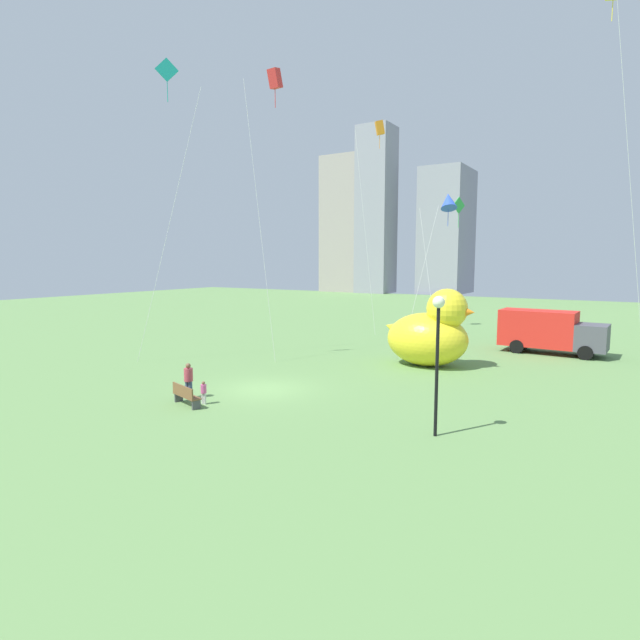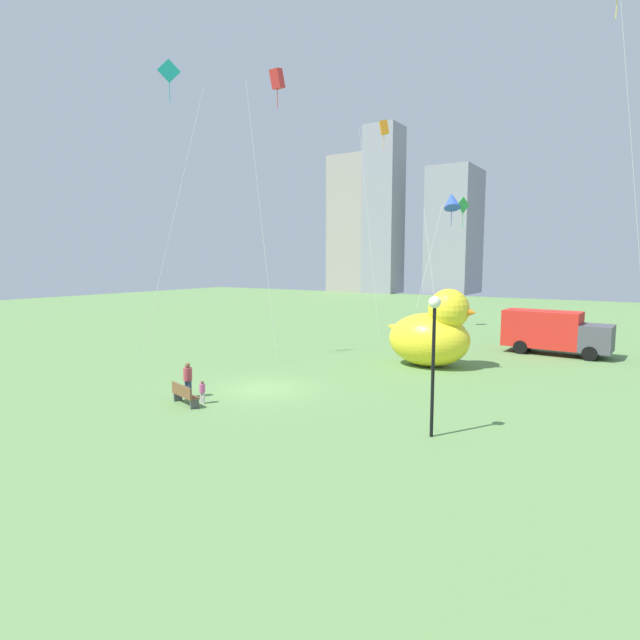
{
  "view_description": "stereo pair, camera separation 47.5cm",
  "coord_description": "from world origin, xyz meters",
  "px_view_note": "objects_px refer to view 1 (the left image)",
  "views": [
    {
      "loc": [
        14.8,
        -18.85,
        6.13
      ],
      "look_at": [
        1.44,
        2.8,
        3.17
      ],
      "focal_mm": 28.45,
      "sensor_mm": 36.0,
      "label": 1
    },
    {
      "loc": [
        15.2,
        -18.59,
        6.13
      ],
      "look_at": [
        1.44,
        2.8,
        3.17
      ],
      "focal_mm": 28.45,
      "sensor_mm": 36.0,
      "label": 2
    }
  ],
  "objects_px": {
    "person_adult": "(189,379)",
    "person_child": "(204,392)",
    "park_bench": "(185,395)",
    "lamppost": "(438,335)",
    "box_truck": "(549,332)",
    "kite_red": "(275,81)",
    "kite_blue": "(448,201)",
    "kite_green": "(456,211)",
    "kite_orange": "(380,130)",
    "giant_inflatable_duck": "(430,333)",
    "kite_teal": "(167,91)"
  },
  "relations": [
    {
      "from": "park_bench",
      "to": "lamppost",
      "type": "distance_m",
      "value": 10.95
    },
    {
      "from": "kite_teal",
      "to": "person_adult",
      "type": "bearing_deg",
      "value": -38.45
    },
    {
      "from": "kite_blue",
      "to": "kite_green",
      "type": "distance_m",
      "value": 4.88
    },
    {
      "from": "person_child",
      "to": "kite_blue",
      "type": "height_order",
      "value": "kite_blue"
    },
    {
      "from": "giant_inflatable_duck",
      "to": "kite_red",
      "type": "xyz_separation_m",
      "value": [
        -9.41,
        -2.3,
        15.08
      ]
    },
    {
      "from": "giant_inflatable_duck",
      "to": "lamppost",
      "type": "height_order",
      "value": "lamppost"
    },
    {
      "from": "box_truck",
      "to": "kite_red",
      "type": "relative_size",
      "value": 0.37
    },
    {
      "from": "person_adult",
      "to": "park_bench",
      "type": "bearing_deg",
      "value": -50.59
    },
    {
      "from": "kite_teal",
      "to": "kite_orange",
      "type": "bearing_deg",
      "value": 78.04
    },
    {
      "from": "giant_inflatable_duck",
      "to": "kite_blue",
      "type": "relative_size",
      "value": 0.51
    },
    {
      "from": "park_bench",
      "to": "box_truck",
      "type": "xyz_separation_m",
      "value": [
        11.4,
        21.45,
        0.98
      ]
    },
    {
      "from": "lamppost",
      "to": "kite_red",
      "type": "height_order",
      "value": "kite_red"
    },
    {
      "from": "kite_blue",
      "to": "person_adult",
      "type": "bearing_deg",
      "value": -106.95
    },
    {
      "from": "kite_blue",
      "to": "kite_orange",
      "type": "xyz_separation_m",
      "value": [
        -7.75,
        5.38,
        6.85
      ]
    },
    {
      "from": "person_child",
      "to": "giant_inflatable_duck",
      "type": "xyz_separation_m",
      "value": [
        5.53,
        12.87,
        1.39
      ]
    },
    {
      "from": "kite_green",
      "to": "kite_orange",
      "type": "bearing_deg",
      "value": 175.1
    },
    {
      "from": "person_child",
      "to": "kite_green",
      "type": "bearing_deg",
      "value": 81.56
    },
    {
      "from": "person_child",
      "to": "kite_red",
      "type": "height_order",
      "value": "kite_red"
    },
    {
      "from": "person_child",
      "to": "kite_orange",
      "type": "distance_m",
      "value": 29.62
    },
    {
      "from": "giant_inflatable_duck",
      "to": "person_child",
      "type": "bearing_deg",
      "value": -113.24
    },
    {
      "from": "lamppost",
      "to": "kite_orange",
      "type": "relative_size",
      "value": 0.28
    },
    {
      "from": "kite_green",
      "to": "lamppost",
      "type": "bearing_deg",
      "value": -74.35
    },
    {
      "from": "kite_blue",
      "to": "lamppost",
      "type": "bearing_deg",
      "value": -72.99
    },
    {
      "from": "giant_inflatable_duck",
      "to": "box_truck",
      "type": "distance_m",
      "value": 9.65
    },
    {
      "from": "kite_green",
      "to": "kite_orange",
      "type": "xyz_separation_m",
      "value": [
        -6.86,
        0.59,
        7.1
      ]
    },
    {
      "from": "kite_green",
      "to": "box_truck",
      "type": "bearing_deg",
      "value": -21.65
    },
    {
      "from": "person_adult",
      "to": "person_child",
      "type": "bearing_deg",
      "value": -15.72
    },
    {
      "from": "park_bench",
      "to": "person_child",
      "type": "bearing_deg",
      "value": 49.83
    },
    {
      "from": "box_truck",
      "to": "kite_blue",
      "type": "height_order",
      "value": "kite_blue"
    },
    {
      "from": "box_truck",
      "to": "person_adult",
      "type": "bearing_deg",
      "value": -120.69
    },
    {
      "from": "kite_green",
      "to": "kite_teal",
      "type": "xyz_separation_m",
      "value": [
        -10.92,
        -18.58,
        5.68
      ]
    },
    {
      "from": "box_truck",
      "to": "kite_red",
      "type": "distance_m",
      "value": 23.82
    },
    {
      "from": "kite_blue",
      "to": "kite_green",
      "type": "bearing_deg",
      "value": 100.51
    },
    {
      "from": "park_bench",
      "to": "person_adult",
      "type": "xyz_separation_m",
      "value": [
        -0.77,
        0.94,
        0.4
      ]
    },
    {
      "from": "giant_inflatable_duck",
      "to": "kite_teal",
      "type": "distance_m",
      "value": 20.3
    },
    {
      "from": "kite_blue",
      "to": "kite_teal",
      "type": "bearing_deg",
      "value": -130.59
    },
    {
      "from": "kite_orange",
      "to": "kite_red",
      "type": "relative_size",
      "value": 1.0
    },
    {
      "from": "kite_red",
      "to": "person_adult",
      "type": "bearing_deg",
      "value": -75.63
    },
    {
      "from": "person_adult",
      "to": "box_truck",
      "type": "relative_size",
      "value": 0.24
    },
    {
      "from": "lamppost",
      "to": "kite_red",
      "type": "bearing_deg",
      "value": 146.13
    },
    {
      "from": "park_bench",
      "to": "box_truck",
      "type": "distance_m",
      "value": 24.32
    },
    {
      "from": "person_adult",
      "to": "lamppost",
      "type": "height_order",
      "value": "lamppost"
    },
    {
      "from": "lamppost",
      "to": "kite_orange",
      "type": "xyz_separation_m",
      "value": [
        -13.15,
        23.01,
        13.42
      ]
    },
    {
      "from": "giant_inflatable_duck",
      "to": "park_bench",
      "type": "bearing_deg",
      "value": -114.1
    },
    {
      "from": "lamppost",
      "to": "kite_blue",
      "type": "relative_size",
      "value": 0.45
    },
    {
      "from": "park_bench",
      "to": "kite_green",
      "type": "xyz_separation_m",
      "value": [
        4.03,
        24.38,
        9.45
      ]
    },
    {
      "from": "person_adult",
      "to": "giant_inflatable_duck",
      "type": "height_order",
      "value": "giant_inflatable_duck"
    },
    {
      "from": "person_child",
      "to": "kite_teal",
      "type": "bearing_deg",
      "value": 144.77
    },
    {
      "from": "giant_inflatable_duck",
      "to": "box_truck",
      "type": "height_order",
      "value": "giant_inflatable_duck"
    },
    {
      "from": "giant_inflatable_duck",
      "to": "box_truck",
      "type": "bearing_deg",
      "value": 56.05
    }
  ]
}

